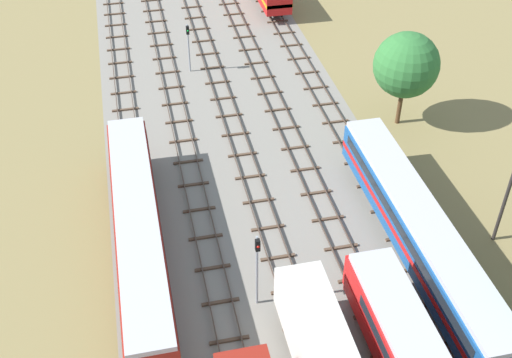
{
  "coord_description": "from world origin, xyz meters",
  "views": [
    {
      "loc": [
        -8.06,
        1.9,
        31.12
      ],
      "look_at": [
        0.0,
        38.37,
        1.5
      ],
      "focal_mm": 45.14,
      "sensor_mm": 36.0,
      "label": 1
    }
  ],
  "objects_px": {
    "passenger_coach_centre_right_midfar": "(419,229)",
    "signal_post_near": "(188,42)",
    "passenger_coach_far_left_far": "(138,228)",
    "signal_post_nearest": "(257,263)"
  },
  "relations": [
    {
      "from": "passenger_coach_centre_right_midfar",
      "to": "signal_post_near",
      "type": "xyz_separation_m",
      "value": [
        -11.15,
        28.77,
        0.55
      ]
    },
    {
      "from": "passenger_coach_far_left_far",
      "to": "signal_post_nearest",
      "type": "xyz_separation_m",
      "value": [
        6.69,
        -5.66,
        0.97
      ]
    },
    {
      "from": "signal_post_near",
      "to": "passenger_coach_far_left_far",
      "type": "bearing_deg",
      "value": -105.15
    },
    {
      "from": "passenger_coach_centre_right_midfar",
      "to": "passenger_coach_far_left_far",
      "type": "xyz_separation_m",
      "value": [
        -17.84,
        4.05,
        0.0
      ]
    },
    {
      "from": "passenger_coach_far_left_far",
      "to": "signal_post_near",
      "type": "bearing_deg",
      "value": 74.85
    },
    {
      "from": "passenger_coach_centre_right_midfar",
      "to": "signal_post_near",
      "type": "height_order",
      "value": "signal_post_near"
    },
    {
      "from": "passenger_coach_far_left_far",
      "to": "signal_post_nearest",
      "type": "distance_m",
      "value": 8.82
    },
    {
      "from": "signal_post_nearest",
      "to": "signal_post_near",
      "type": "distance_m",
      "value": 30.38
    },
    {
      "from": "passenger_coach_far_left_far",
      "to": "signal_post_nearest",
      "type": "height_order",
      "value": "signal_post_nearest"
    },
    {
      "from": "passenger_coach_centre_right_midfar",
      "to": "passenger_coach_far_left_far",
      "type": "bearing_deg",
      "value": 167.21
    }
  ]
}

